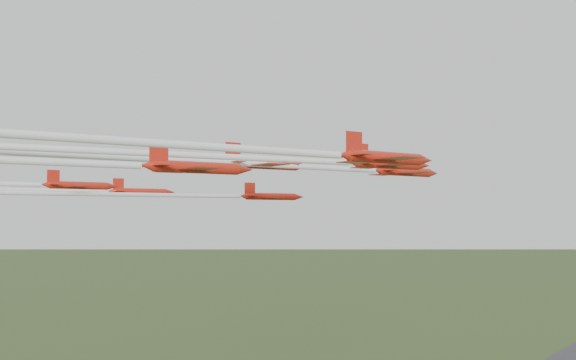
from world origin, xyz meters
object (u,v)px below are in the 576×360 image
Objects in this scene: jet_lead at (325,168)px; jet_row3_mid at (172,160)px; jet_row3_left at (79,191)px; jet_row2_right at (276,159)px; jet_row2_left at (168,195)px; jet_row3_right at (290,152)px.

jet_lead is 21.02m from jet_row3_mid.
jet_row3_left is 29.07m from jet_row3_mid.
jet_lead is 1.15× the size of jet_row3_mid.
jet_row2_right is at bearing -58.91° from jet_lead.
jet_row2_right is at bearing 5.93° from jet_row2_left.
jet_row3_left is at bearing 178.96° from jet_row3_right.
jet_row3_left is at bearing -164.06° from jet_row2_right.
jet_row2_left is at bearing 168.16° from jet_row3_right.
jet_lead is 1.51× the size of jet_row3_left.
jet_row3_mid reaches higher than jet_lead.
jet_row2_right is at bearing 149.35° from jet_row3_right.
jet_row3_right reaches higher than jet_row2_left.
jet_row3_mid is at bearing 5.34° from jet_row3_left.
jet_row3_right is at bearing -25.29° from jet_row2_right.
jet_lead is at bearing 128.11° from jet_row2_right.
jet_row2_left is 25.08m from jet_row2_right.
jet_lead is 31.37m from jet_row3_right.
jet_row3_mid is (27.36, -9.48, 2.54)m from jet_row3_left.
jet_lead is at bearing 46.55° from jet_row2_left.
jet_row2_right is (23.54, -8.04, 3.19)m from jet_row2_left.
jet_lead is at bearing 89.82° from jet_row3_mid.
jet_row3_left is 52.01m from jet_row3_right.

